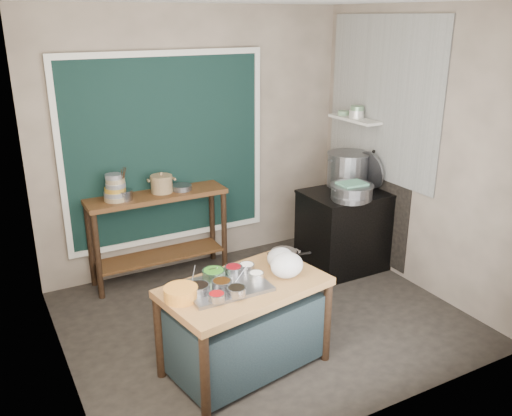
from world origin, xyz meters
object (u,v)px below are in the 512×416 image
stove_block (345,231)px  condiment_tray (226,286)px  utensil_cup (124,195)px  ceramic_crock (162,185)px  steamer (352,192)px  saucepan (284,257)px  stock_pot (348,169)px  yellow_basin (181,293)px  back_counter (159,236)px  prep_table (245,327)px

stove_block → condiment_tray: (-2.00, -1.12, 0.34)m
condiment_tray → utensil_cup: (-0.24, 1.81, 0.24)m
utensil_cup → ceramic_crock: bearing=7.1°
utensil_cup → steamer: (2.14, -0.89, -0.04)m
saucepan → stock_pot: stock_pot is taller
yellow_basin → steamer: steamer is taller
stove_block → condiment_tray: 2.31m
yellow_basin → ceramic_crock: 1.95m
condiment_tray → saucepan: bearing=13.9°
ceramic_crock → saucepan: bearing=-75.8°
stock_pot → steamer: stock_pot is taller
stove_block → stock_pot: 0.69m
saucepan → ceramic_crock: ceramic_crock is taller
stock_pot → saucepan: bearing=-142.8°
back_counter → condiment_tray: bearing=-93.0°
prep_table → yellow_basin: 0.66m
yellow_basin → utensil_cup: (0.11, 1.82, 0.20)m
steamer → utensil_cup: bearing=157.5°
utensil_cup → ceramic_crock: size_ratio=0.70×
prep_table → steamer: bearing=18.7°
back_counter → stock_pot: (2.04, -0.54, 0.59)m
saucepan → utensil_cup: size_ratio=1.29×
prep_table → utensil_cup: size_ratio=7.43×
utensil_cup → ceramic_crock: 0.41m
back_counter → ceramic_crock: (0.07, 0.02, 0.56)m
prep_table → ceramic_crock: size_ratio=5.21×
stove_block → yellow_basin: size_ratio=3.63×
back_counter → utensil_cup: 0.63m
stock_pot → steamer: size_ratio=1.04×
prep_table → saucepan: bearing=10.2°
stock_pot → stove_block: bearing=-125.3°
back_counter → yellow_basin: (-0.45, -1.85, 0.32)m
saucepan → utensil_cup: 1.88m
back_counter → ceramic_crock: bearing=14.6°
back_counter → stove_block: bearing=-21.0°
utensil_cup → stock_pot: size_ratio=0.35×
stove_block → yellow_basin: stove_block is taller
prep_table → stock_pot: size_ratio=2.58×
stove_block → stock_pot: size_ratio=1.86×
yellow_basin → utensil_cup: size_ratio=1.47×
stock_pot → steamer: (-0.24, -0.38, -0.11)m
saucepan → ceramic_crock: 1.79m
back_counter → ceramic_crock: size_ratio=6.05×
prep_table → back_counter: 1.86m
stove_block → yellow_basin: (-2.35, -1.12, 0.37)m
saucepan → steamer: 1.52m
saucepan → steamer: (1.30, 0.78, 0.15)m
saucepan → stock_pot: size_ratio=0.45×
back_counter → stove_block: back_counter is taller
back_counter → yellow_basin: 1.93m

